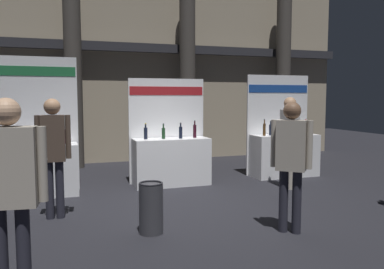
# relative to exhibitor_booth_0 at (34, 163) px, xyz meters

# --- Properties ---
(ground_plane) EXTENTS (26.57, 26.57, 0.00)m
(ground_plane) POSITION_rel_exhibitor_booth_0_xyz_m (2.40, -1.64, -0.62)
(ground_plane) COLOR black
(hall_colonnade) EXTENTS (13.29, 1.03, 5.82)m
(hall_colonnade) POSITION_rel_exhibitor_booth_0_xyz_m (2.40, 3.42, 2.24)
(hall_colonnade) COLOR tan
(hall_colonnade) RESTS_ON ground_plane
(exhibitor_booth_0) EXTENTS (1.64, 0.72, 2.60)m
(exhibitor_booth_0) POSITION_rel_exhibitor_booth_0_xyz_m (0.00, 0.00, 0.00)
(exhibitor_booth_0) COLOR white
(exhibitor_booth_0) RESTS_ON ground_plane
(exhibitor_booth_1) EXTENTS (1.65, 0.66, 2.23)m
(exhibitor_booth_1) POSITION_rel_exhibitor_booth_0_xyz_m (2.66, 0.10, -0.04)
(exhibitor_booth_1) COLOR white
(exhibitor_booth_1) RESTS_ON ground_plane
(exhibitor_booth_2) EXTENTS (1.61, 0.66, 2.35)m
(exhibitor_booth_2) POSITION_rel_exhibitor_booth_0_xyz_m (5.40, 0.14, -0.03)
(exhibitor_booth_2) COLOR white
(exhibitor_booth_2) RESTS_ON ground_plane
(trash_bin) EXTENTS (0.33, 0.33, 0.70)m
(trash_bin) POSITION_rel_exhibitor_booth_0_xyz_m (1.59, -2.72, -0.27)
(trash_bin) COLOR #38383D
(trash_bin) RESTS_ON ground_plane
(visitor_0) EXTENTS (0.44, 0.43, 1.77)m
(visitor_0) POSITION_rel_exhibitor_booth_0_xyz_m (3.38, -3.29, 0.44)
(visitor_0) COLOR #23232D
(visitor_0) RESTS_ON ground_plane
(visitor_1) EXTENTS (0.51, 0.24, 1.81)m
(visitor_1) POSITION_rel_exhibitor_booth_0_xyz_m (0.36, -1.60, 0.46)
(visitor_1) COLOR #23232D
(visitor_1) RESTS_ON ground_plane
(visitor_2) EXTENTS (0.63, 0.29, 1.83)m
(visitor_2) POSITION_rel_exhibitor_booth_0_xyz_m (0.02, -4.13, 0.50)
(visitor_2) COLOR #23232D
(visitor_2) RESTS_ON ground_plane
(visitor_4) EXTENTS (0.24, 0.57, 1.83)m
(visitor_4) POSITION_rel_exhibitor_booth_0_xyz_m (4.80, -1.02, 0.49)
(visitor_4) COLOR #ADA393
(visitor_4) RESTS_ON ground_plane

